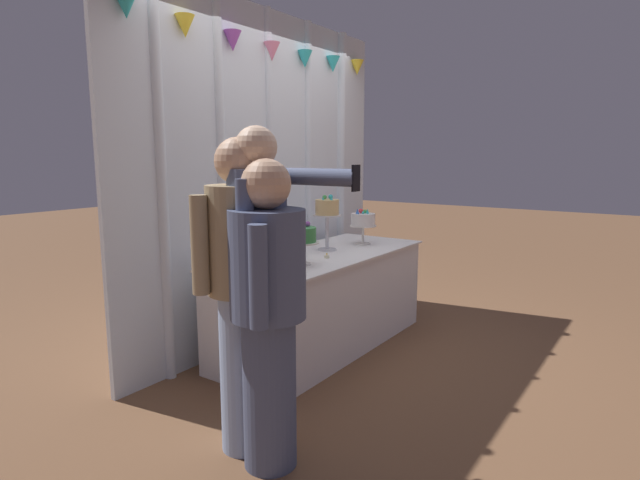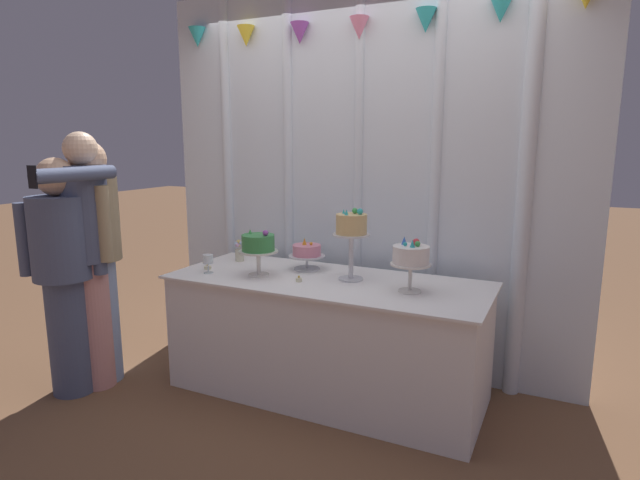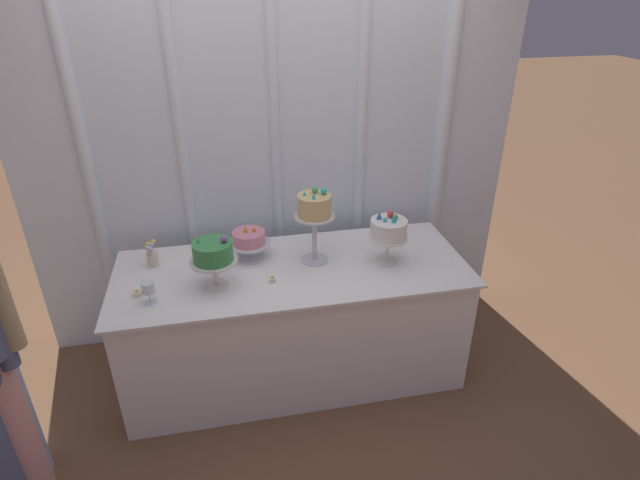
# 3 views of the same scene
# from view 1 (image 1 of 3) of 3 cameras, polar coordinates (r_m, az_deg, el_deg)

# --- Properties ---
(ground_plane) EXTENTS (24.00, 24.00, 0.00)m
(ground_plane) POSITION_cam_1_polar(r_m,az_deg,el_deg) (4.27, 1.44, -11.77)
(ground_plane) COLOR brown
(draped_curtain) EXTENTS (3.10, 0.15, 2.69)m
(draped_curtain) POSITION_cam_1_polar(r_m,az_deg,el_deg) (4.39, -5.43, 7.34)
(draped_curtain) COLOR silver
(draped_curtain) RESTS_ON ground_plane
(cake_table) EXTENTS (2.02, 0.81, 0.76)m
(cake_table) POSITION_cam_1_polar(r_m,az_deg,el_deg) (4.20, 0.31, -6.61)
(cake_table) COLOR white
(cake_table) RESTS_ON ground_plane
(cake_display_leftmost) EXTENTS (0.25, 0.25, 0.31)m
(cake_display_leftmost) POSITION_cam_1_polar(r_m,az_deg,el_deg) (3.66, -2.06, 0.35)
(cake_display_leftmost) COLOR silver
(cake_display_leftmost) RESTS_ON cake_table
(cake_display_midleft) EXTENTS (0.25, 0.25, 0.22)m
(cake_display_midleft) POSITION_cam_1_polar(r_m,az_deg,el_deg) (4.01, -3.50, -0.11)
(cake_display_midleft) COLOR silver
(cake_display_midleft) RESTS_ON cake_table
(cake_display_midright) EXTENTS (0.23, 0.23, 0.45)m
(cake_display_midright) POSITION_cam_1_polar(r_m,az_deg,el_deg) (4.21, 0.79, 3.22)
(cake_display_midright) COLOR silver
(cake_display_midright) RESTS_ON cake_table
(cake_display_rightmost) EXTENTS (0.23, 0.23, 0.32)m
(cake_display_rightmost) POSITION_cam_1_polar(r_m,az_deg,el_deg) (4.51, 4.76, 2.12)
(cake_display_rightmost) COLOR silver
(cake_display_rightmost) RESTS_ON cake_table
(wine_glass) EXTENTS (0.07, 0.07, 0.12)m
(wine_glass) POSITION_cam_1_polar(r_m,az_deg,el_deg) (3.37, -4.27, -2.41)
(wine_glass) COLOR silver
(wine_glass) RESTS_ON cake_table
(flower_vase) EXTENTS (0.07, 0.10, 0.16)m
(flower_vase) POSITION_cam_1_polar(r_m,az_deg,el_deg) (3.61, -9.21, -2.00)
(flower_vase) COLOR beige
(flower_vase) RESTS_ON cake_table
(tealight_far_left) EXTENTS (0.05, 0.05, 0.04)m
(tealight_far_left) POSITION_cam_1_polar(r_m,az_deg,el_deg) (3.39, -6.16, -3.72)
(tealight_far_left) COLOR beige
(tealight_far_left) RESTS_ON cake_table
(tealight_near_left) EXTENTS (0.04, 0.04, 0.04)m
(tealight_near_left) POSITION_cam_1_polar(r_m,az_deg,el_deg) (3.93, 0.75, -1.82)
(tealight_near_left) COLOR beige
(tealight_near_left) RESTS_ON cake_table
(guest_man_pink_jacket) EXTENTS (0.47, 0.44, 1.63)m
(guest_man_pink_jacket) POSITION_cam_1_polar(r_m,az_deg,el_deg) (2.66, -8.65, -4.79)
(guest_man_pink_jacket) COLOR #93ADD6
(guest_man_pink_jacket) RESTS_ON ground_plane
(guest_girl_blue_dress) EXTENTS (0.43, 0.66, 1.68)m
(guest_girl_blue_dress) POSITION_cam_1_polar(r_m,az_deg,el_deg) (2.62, -6.61, -3.77)
(guest_girl_blue_dress) COLOR #D6938E
(guest_girl_blue_dress) RESTS_ON ground_plane
(guest_man_dark_suit) EXTENTS (0.50, 0.50, 1.52)m
(guest_man_dark_suit) POSITION_cam_1_polar(r_m,az_deg,el_deg) (2.52, -5.72, -7.27)
(guest_man_dark_suit) COLOR #4C5675
(guest_man_dark_suit) RESTS_ON ground_plane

